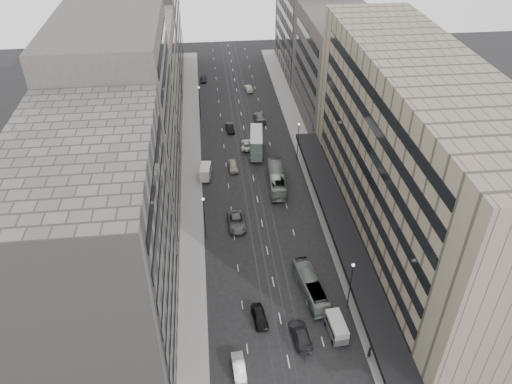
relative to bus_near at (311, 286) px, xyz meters
name	(u,v)px	position (x,y,z in m)	size (l,w,h in m)	color
ground	(274,287)	(-5.02, 1.87, -1.45)	(220.00, 220.00, 0.00)	black
sidewalk_right	(306,152)	(6.98, 39.37, -1.37)	(4.00, 125.00, 0.15)	gray
sidewalk_left	(191,159)	(-17.02, 39.37, -1.37)	(4.00, 125.00, 0.15)	gray
department_store	(413,164)	(16.44, 9.87, 13.50)	(19.20, 60.00, 30.00)	#7A7059
building_right_mid	(338,70)	(16.48, 53.87, 10.55)	(15.00, 28.00, 24.00)	#443F3B
building_right_far	(312,21)	(16.48, 83.87, 12.55)	(15.00, 32.00, 28.00)	#615B57
building_left_a	(99,260)	(-26.52, -6.13, 13.55)	(15.00, 28.00, 30.00)	#615B57
building_left_b	(122,131)	(-26.52, 20.87, 15.55)	(15.00, 26.00, 34.00)	#443F3B
building_left_c	(140,88)	(-26.52, 47.87, 11.05)	(15.00, 28.00, 25.00)	#796E5E
building_left_d	(149,30)	(-26.52, 80.87, 12.55)	(15.00, 38.00, 28.00)	#615B57
lamp_right_near	(351,281)	(4.68, -3.13, 3.76)	(0.44, 0.44, 8.32)	#262628
lamp_right_far	(298,137)	(4.68, 36.87, 3.76)	(0.44, 0.44, 8.32)	#262628
lamp_left_near	(204,214)	(-14.72, 13.87, 3.76)	(0.44, 0.44, 8.32)	#262628
lamp_left_far	(199,99)	(-14.72, 56.87, 3.76)	(0.44, 0.44, 8.32)	#262628
bus_near	(311,286)	(0.00, 0.00, 0.00)	(2.43, 10.39, 2.89)	gray
bus_far	(277,179)	(-0.94, 27.70, 0.18)	(2.74, 11.71, 3.26)	#939F94
double_decker	(256,143)	(-3.40, 40.21, 1.13)	(3.47, 8.95, 4.78)	slate
vw_microbus	(337,327)	(1.99, -7.52, -0.06)	(2.42, 4.77, 2.50)	#505557
panel_van	(206,172)	(-14.22, 32.00, 0.01)	(2.50, 4.40, 2.64)	silver
sedan_0	(260,316)	(-7.89, -4.13, -0.68)	(1.81, 4.51, 1.54)	black
sedan_1	(239,367)	(-11.35, -11.74, -0.74)	(1.50, 4.29, 1.41)	silver
sedan_2	(237,222)	(-9.39, 16.62, -0.60)	(2.81, 6.09, 1.69)	#5A595C
sedan_3	(301,335)	(-2.86, -7.88, -0.64)	(2.27, 5.59, 1.62)	#252527
sedan_4	(233,166)	(-8.70, 34.51, -0.68)	(1.80, 4.47, 1.52)	#AFA091
sedan_5	(230,128)	(-8.22, 50.73, -0.72)	(1.54, 4.41, 1.45)	black
sedan_6	(247,144)	(-5.18, 42.90, -0.76)	(2.27, 4.92, 1.37)	white
sedan_7	(259,117)	(-1.07, 54.93, -0.61)	(2.36, 5.80, 1.68)	slate
sedan_8	(203,79)	(-13.52, 79.65, -0.78)	(1.57, 3.90, 1.33)	black
sedan_9	(248,88)	(-1.97, 71.99, -0.73)	(1.51, 4.32, 1.42)	#AFA991
pedestrian	(369,352)	(5.18, -11.74, -0.33)	(0.71, 0.47, 1.94)	black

